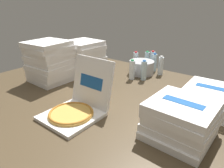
# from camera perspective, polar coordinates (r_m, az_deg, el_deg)

# --- Properties ---
(ground_plane) EXTENTS (3.20, 2.40, 0.02)m
(ground_plane) POSITION_cam_1_polar(r_m,az_deg,el_deg) (1.91, -1.58, -5.15)
(ground_plane) COLOR #4C3D28
(open_pizza_box) EXTENTS (0.41, 0.52, 0.43)m
(open_pizza_box) POSITION_cam_1_polar(r_m,az_deg,el_deg) (1.69, -9.67, -5.71)
(open_pizza_box) COLOR white
(open_pizza_box) RESTS_ON ground_plane
(pizza_stack_left_mid) EXTENTS (0.45, 0.45, 0.26)m
(pizza_stack_left_mid) POSITION_cam_1_polar(r_m,az_deg,el_deg) (1.47, 18.82, -9.46)
(pizza_stack_left_mid) COLOR white
(pizza_stack_left_mid) RESTS_ON ground_plane
(pizza_stack_center_far) EXTENTS (0.45, 0.45, 0.41)m
(pizza_stack_center_far) POSITION_cam_1_polar(r_m,az_deg,el_deg) (2.63, -7.93, 7.47)
(pizza_stack_center_far) COLOR white
(pizza_stack_center_far) RESTS_ON ground_plane
(pizza_stack_center_near) EXTENTS (0.45, 0.46, 0.21)m
(pizza_stack_center_near) POSITION_cam_1_polar(r_m,az_deg,el_deg) (1.92, 25.88, -3.69)
(pizza_stack_center_near) COLOR white
(pizza_stack_center_near) RESTS_ON ground_plane
(pizza_stack_left_near) EXTENTS (0.46, 0.47, 0.46)m
(pizza_stack_left_near) POSITION_cam_1_polar(r_m,az_deg,el_deg) (2.42, -17.07, 6.05)
(pizza_stack_left_near) COLOR white
(pizza_stack_left_near) RESTS_ON ground_plane
(ice_bucket) EXTENTS (0.31, 0.31, 0.17)m
(ice_bucket) POSITION_cam_1_polar(r_m,az_deg,el_deg) (2.62, 8.30, 4.67)
(ice_bucket) COLOR #B7BABF
(ice_bucket) RESTS_ON ground_plane
(water_bottle_0) EXTENTS (0.07, 0.07, 0.24)m
(water_bottle_0) POSITION_cam_1_polar(r_m,az_deg,el_deg) (2.80, 6.64, 6.57)
(water_bottle_0) COLOR silver
(water_bottle_0) RESTS_ON ground_plane
(water_bottle_1) EXTENTS (0.07, 0.07, 0.24)m
(water_bottle_1) POSITION_cam_1_polar(r_m,az_deg,el_deg) (2.63, 13.56, 5.00)
(water_bottle_1) COLOR white
(water_bottle_1) RESTS_ON ground_plane
(water_bottle_2) EXTENTS (0.07, 0.07, 0.24)m
(water_bottle_2) POSITION_cam_1_polar(r_m,az_deg,el_deg) (2.75, 11.79, 5.95)
(water_bottle_2) COLOR silver
(water_bottle_2) RESTS_ON ground_plane
(water_bottle_3) EXTENTS (0.07, 0.07, 0.24)m
(water_bottle_3) POSITION_cam_1_polar(r_m,az_deg,el_deg) (2.41, 5.66, 3.98)
(water_bottle_3) COLOR white
(water_bottle_3) RESTS_ON ground_plane
(water_bottle_4) EXTENTS (0.07, 0.07, 0.24)m
(water_bottle_4) POSITION_cam_1_polar(r_m,az_deg,el_deg) (2.41, 8.94, 3.78)
(water_bottle_4) COLOR silver
(water_bottle_4) RESTS_ON ground_plane
(water_bottle_5) EXTENTS (0.07, 0.07, 0.24)m
(water_bottle_5) POSITION_cam_1_polar(r_m,az_deg,el_deg) (2.88, 11.31, 6.73)
(water_bottle_5) COLOR silver
(water_bottle_5) RESTS_ON ground_plane
(water_bottle_6) EXTENTS (0.07, 0.07, 0.24)m
(water_bottle_6) POSITION_cam_1_polar(r_m,az_deg,el_deg) (2.84, 9.78, 6.63)
(water_bottle_6) COLOR silver
(water_bottle_6) RESTS_ON ground_plane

